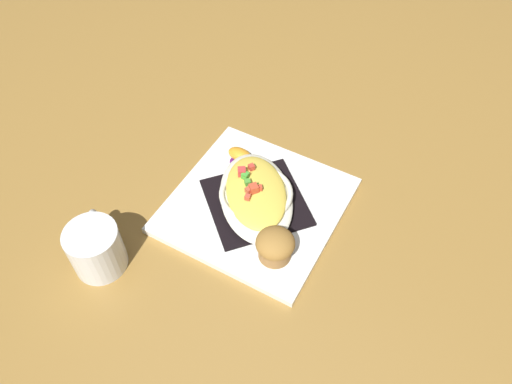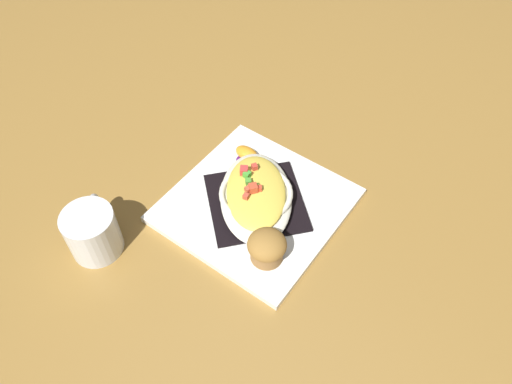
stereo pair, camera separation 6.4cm
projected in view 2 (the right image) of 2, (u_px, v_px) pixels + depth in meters
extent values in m
plane|color=olive|center=(256.00, 207.00, 0.87)|extent=(2.60, 2.60, 0.00)
cube|color=white|center=(256.00, 205.00, 0.87)|extent=(0.29, 0.29, 0.01)
cube|color=black|center=(256.00, 202.00, 0.86)|extent=(0.22, 0.22, 0.00)
ellipsoid|color=silver|center=(256.00, 196.00, 0.85)|extent=(0.23, 0.22, 0.03)
torus|color=silver|center=(256.00, 193.00, 0.84)|extent=(0.18, 0.18, 0.01)
ellipsoid|color=#DFC247|center=(256.00, 192.00, 0.84)|extent=(0.19, 0.18, 0.02)
cube|color=#D93A37|center=(244.00, 170.00, 0.85)|extent=(0.02, 0.02, 0.01)
cube|color=#C94B36|center=(247.00, 197.00, 0.81)|extent=(0.01, 0.01, 0.01)
cube|color=#4F9B34|center=(248.00, 182.00, 0.83)|extent=(0.01, 0.01, 0.01)
cube|color=#539B34|center=(253.00, 186.00, 0.83)|extent=(0.01, 0.01, 0.01)
cube|color=#CD4A2D|center=(251.00, 187.00, 0.82)|extent=(0.02, 0.02, 0.01)
cube|color=#DB452D|center=(259.00, 189.00, 0.82)|extent=(0.01, 0.01, 0.01)
cube|color=#B64F36|center=(248.00, 189.00, 0.82)|extent=(0.01, 0.01, 0.01)
cube|color=#C73E30|center=(255.00, 167.00, 0.85)|extent=(0.01, 0.01, 0.01)
cube|color=green|center=(247.00, 174.00, 0.84)|extent=(0.01, 0.01, 0.01)
cylinder|color=olive|center=(267.00, 252.00, 0.78)|extent=(0.05, 0.05, 0.03)
ellipsoid|color=olive|center=(267.00, 245.00, 0.77)|extent=(0.06, 0.06, 0.04)
ellipsoid|color=#4C0F23|center=(267.00, 242.00, 0.76)|extent=(0.02, 0.02, 0.01)
ellipsoid|color=#501667|center=(249.00, 161.00, 0.92)|extent=(0.05, 0.06, 0.01)
ellipsoid|color=orange|center=(247.00, 153.00, 0.92)|extent=(0.03, 0.05, 0.02)
cylinder|color=white|center=(92.00, 233.00, 0.79)|extent=(0.08, 0.08, 0.08)
torus|color=white|center=(95.00, 208.00, 0.82)|extent=(0.04, 0.04, 0.05)
cylinder|color=#4C2D14|center=(97.00, 242.00, 0.81)|extent=(0.07, 0.07, 0.03)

